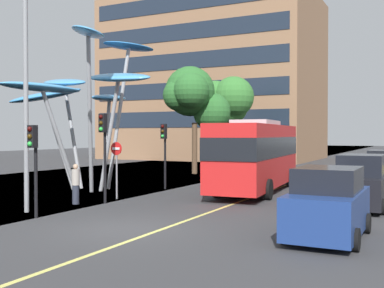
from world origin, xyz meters
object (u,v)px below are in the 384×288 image
(no_entry_sign, at_px, (117,161))
(traffic_light_island_mid, at_px, (164,142))
(street_lamp, at_px, (32,70))
(car_parked_near, at_px, (328,205))
(traffic_light_kerb_near, at_px, (34,151))
(red_bus, at_px, (256,153))
(leaf_sculpture, at_px, (84,86))
(pedestrian, at_px, (76,184))
(car_parked_mid, at_px, (362,183))
(traffic_light_kerb_far, at_px, (103,139))

(no_entry_sign, bearing_deg, traffic_light_island_mid, 89.25)
(street_lamp, bearing_deg, car_parked_near, 2.83)
(traffic_light_kerb_near, height_order, street_lamp, street_lamp)
(red_bus, bearing_deg, traffic_light_kerb_near, -112.65)
(red_bus, relative_size, traffic_light_kerb_near, 3.02)
(traffic_light_island_mid, height_order, car_parked_near, traffic_light_island_mid)
(red_bus, bearing_deg, leaf_sculpture, -158.85)
(traffic_light_island_mid, height_order, pedestrian, traffic_light_island_mid)
(traffic_light_kerb_near, bearing_deg, street_lamp, 137.67)
(leaf_sculpture, relative_size, car_parked_near, 2.47)
(red_bus, distance_m, car_parked_mid, 6.49)
(red_bus, distance_m, pedestrian, 9.35)
(pedestrian, bearing_deg, no_entry_sign, 74.64)
(street_lamp, bearing_deg, no_entry_sign, 83.05)
(traffic_light_island_mid, bearing_deg, traffic_light_kerb_far, -86.62)
(traffic_light_kerb_far, distance_m, street_lamp, 4.19)
(street_lamp, distance_m, no_entry_sign, 5.91)
(car_parked_near, height_order, no_entry_sign, no_entry_sign)
(traffic_light_kerb_near, distance_m, traffic_light_kerb_far, 4.00)
(leaf_sculpture, height_order, no_entry_sign, leaf_sculpture)
(car_parked_mid, height_order, no_entry_sign, no_entry_sign)
(car_parked_mid, bearing_deg, red_bus, 149.97)
(pedestrian, xyz_separation_m, no_entry_sign, (0.59, 2.13, 0.88))
(traffic_light_island_mid, bearing_deg, car_parked_mid, -11.62)
(street_lamp, relative_size, no_entry_sign, 3.30)
(traffic_light_island_mid, xyz_separation_m, no_entry_sign, (-0.06, -4.28, -0.83))
(traffic_light_kerb_far, xyz_separation_m, pedestrian, (-0.98, -0.65, -1.93))
(red_bus, bearing_deg, pedestrian, -126.24)
(pedestrian, bearing_deg, traffic_light_kerb_far, 33.35)
(traffic_light_kerb_near, height_order, traffic_light_island_mid, traffic_light_island_mid)
(car_parked_near, distance_m, car_parked_mid, 6.22)
(red_bus, distance_m, street_lamp, 11.86)
(red_bus, height_order, no_entry_sign, red_bus)
(pedestrian, bearing_deg, car_parked_mid, 21.17)
(traffic_light_kerb_near, relative_size, street_lamp, 0.38)
(traffic_light_island_mid, height_order, no_entry_sign, traffic_light_island_mid)
(no_entry_sign, bearing_deg, leaf_sculpture, 150.14)
(red_bus, height_order, traffic_light_kerb_far, traffic_light_kerb_far)
(car_parked_mid, bearing_deg, traffic_light_island_mid, 168.38)
(street_lamp, bearing_deg, leaf_sculpture, 114.46)
(car_parked_near, distance_m, pedestrian, 11.04)
(traffic_light_kerb_far, xyz_separation_m, car_parked_mid, (10.06, 3.63, -1.78))
(traffic_light_island_mid, relative_size, car_parked_mid, 0.84)
(red_bus, xyz_separation_m, pedestrian, (-5.49, -7.48, -1.16))
(traffic_light_kerb_near, xyz_separation_m, pedestrian, (-0.97, 3.34, -1.54))
(car_parked_mid, bearing_deg, leaf_sculpture, -179.68)
(pedestrian, bearing_deg, leaf_sculpture, 125.68)
(traffic_light_island_mid, bearing_deg, no_entry_sign, -90.75)
(red_bus, height_order, car_parked_mid, red_bus)
(traffic_light_kerb_near, xyz_separation_m, street_lamp, (-0.95, 0.86, 3.01))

